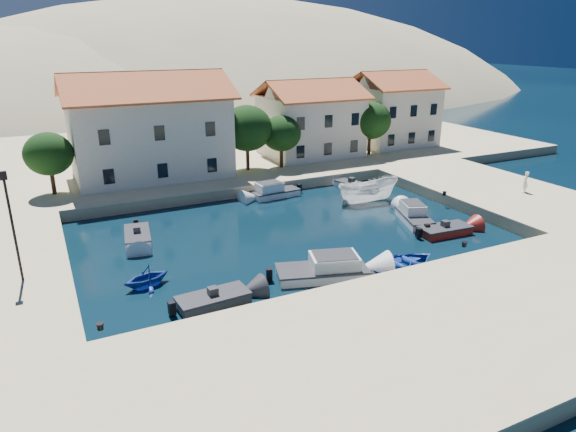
% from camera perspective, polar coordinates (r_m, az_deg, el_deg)
% --- Properties ---
extents(ground, '(400.00, 400.00, 0.00)m').
position_cam_1_polar(ground, '(29.96, 8.76, -8.32)').
color(ground, black).
rests_on(ground, ground).
extents(quay_south, '(52.00, 12.00, 1.00)m').
position_cam_1_polar(quay_south, '(25.72, 16.58, -12.70)').
color(quay_south, beige).
rests_on(quay_south, ground).
extents(quay_east, '(11.00, 20.00, 1.00)m').
position_cam_1_polar(quay_east, '(49.74, 21.86, 2.47)').
color(quay_east, beige).
rests_on(quay_east, ground).
extents(quay_north, '(80.00, 36.00, 1.00)m').
position_cam_1_polar(quay_north, '(63.47, -9.56, 7.05)').
color(quay_north, beige).
rests_on(quay_north, ground).
extents(hills, '(254.00, 176.00, 99.00)m').
position_cam_1_polar(hills, '(154.15, -11.84, 5.06)').
color(hills, tan).
rests_on(hills, ground).
extents(building_left, '(14.70, 9.45, 9.70)m').
position_cam_1_polar(building_left, '(51.04, -15.25, 9.87)').
color(building_left, white).
rests_on(building_left, quay_north).
extents(building_mid, '(10.50, 8.40, 8.30)m').
position_cam_1_polar(building_mid, '(58.19, 2.50, 10.92)').
color(building_mid, white).
rests_on(building_mid, quay_north).
extents(building_right, '(9.45, 8.40, 8.80)m').
position_cam_1_polar(building_right, '(65.50, 11.53, 11.73)').
color(building_right, white).
rests_on(building_right, quay_north).
extents(trees, '(37.30, 5.30, 6.45)m').
position_cam_1_polar(trees, '(51.87, -2.99, 9.43)').
color(trees, '#382314').
rests_on(trees, quay_north).
extents(lamppost, '(0.35, 0.25, 6.22)m').
position_cam_1_polar(lamppost, '(30.93, -28.42, -0.06)').
color(lamppost, black).
rests_on(lamppost, quay_west).
extents(bollards, '(29.36, 9.56, 0.30)m').
position_cam_1_polar(bollards, '(33.81, 9.06, -2.85)').
color(bollards, black).
rests_on(bollards, ground).
extents(motorboat_grey_sw, '(4.02, 1.99, 1.25)m').
position_cam_1_polar(motorboat_grey_sw, '(28.44, -8.31, -9.22)').
color(motorboat_grey_sw, '#303034').
rests_on(motorboat_grey_sw, ground).
extents(cabin_cruiser_south, '(5.91, 3.82, 1.60)m').
position_cam_1_polar(cabin_cruiser_south, '(31.14, 3.78, -6.01)').
color(cabin_cruiser_south, white).
rests_on(cabin_cruiser_south, ground).
extents(rowboat_south, '(5.12, 3.92, 0.99)m').
position_cam_1_polar(rowboat_south, '(33.14, 12.68, -5.75)').
color(rowboat_south, '#1B3A99').
rests_on(rowboat_south, ground).
extents(motorboat_red_se, '(4.02, 1.99, 1.25)m').
position_cam_1_polar(motorboat_red_se, '(39.40, 17.01, -1.55)').
color(motorboat_red_se, maroon).
rests_on(motorboat_red_se, ground).
extents(cabin_cruiser_east, '(3.23, 4.83, 1.60)m').
position_cam_1_polar(cabin_cruiser_east, '(41.21, 13.91, -0.06)').
color(cabin_cruiser_east, white).
rests_on(cabin_cruiser_east, ground).
extents(boat_east, '(5.96, 2.67, 2.24)m').
position_cam_1_polar(boat_east, '(45.62, 8.82, 1.56)').
color(boat_east, white).
rests_on(boat_east, ground).
extents(motorboat_white_ne, '(2.35, 3.48, 1.25)m').
position_cam_1_polar(motorboat_white_ne, '(49.47, 7.06, 3.42)').
color(motorboat_white_ne, white).
rests_on(motorboat_white_ne, ground).
extents(rowboat_west, '(3.26, 2.99, 1.45)m').
position_cam_1_polar(rowboat_west, '(31.36, -15.37, -7.50)').
color(rowboat_west, '#1B3A99').
rests_on(rowboat_west, ground).
extents(motorboat_white_west, '(2.29, 4.12, 1.25)m').
position_cam_1_polar(motorboat_white_west, '(38.12, -16.38, -2.19)').
color(motorboat_white_west, white).
rests_on(motorboat_white_west, ground).
extents(cabin_cruiser_north, '(4.49, 2.18, 1.60)m').
position_cam_1_polar(cabin_cruiser_north, '(46.45, -1.41, 2.73)').
color(cabin_cruiser_north, white).
rests_on(cabin_cruiser_north, ground).
extents(pedestrian, '(0.80, 0.69, 1.85)m').
position_cam_1_polar(pedestrian, '(48.71, 24.87, 3.46)').
color(pedestrian, white).
rests_on(pedestrian, quay_east).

